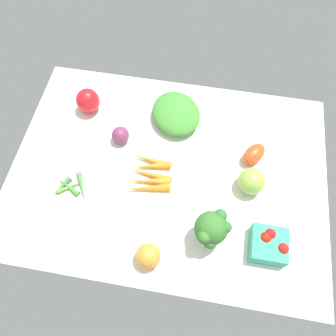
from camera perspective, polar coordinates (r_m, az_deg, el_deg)
The scene contains 11 objects.
tablecloth at distance 110.64cm, azimuth 0.00°, elevation -0.71°, with size 104.00×76.00×2.00cm, color white.
heirloom_tomato_green at distance 106.58cm, azimuth 14.22°, elevation -2.21°, with size 8.64×8.64×8.64cm, color #8DB447.
roma_tomato at distance 113.18cm, azimuth 14.61°, elevation 2.35°, with size 9.05×5.64×5.64cm, color #D44A1F.
heirloom_tomato_orange at distance 96.70cm, azimuth -3.44°, elevation -14.90°, with size 7.38×7.38×7.38cm, color orange.
carrot_bunch at distance 107.87cm, azimuth -3.34°, elevation -1.12°, with size 15.77×15.56×2.72cm.
broccoli_head at distance 94.38cm, azimuth 7.50°, elevation -10.37°, with size 10.32×10.84×13.19cm.
bell_pepper_red at distance 123.12cm, azimuth -13.66°, elevation 11.21°, with size 8.40×8.40×9.18cm, color red.
okra_pile at distance 110.75cm, azimuth -16.40°, elevation -3.09°, with size 12.61×10.03×1.98cm.
berry_basket at distance 102.18cm, azimuth 17.09°, elevation -12.51°, with size 10.38×10.38×6.75cm.
leafy_greens_clump at distance 118.22cm, azimuth 1.38°, elevation 9.41°, with size 19.33×16.57×6.31cm, color #3F8632.
red_onion_center at distance 114.32cm, azimuth -8.23°, elevation 5.63°, with size 6.03×6.03×6.03cm, color #753157.
Camera 1 is at (8.45, -48.63, 100.02)cm, focal length 35.30 mm.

